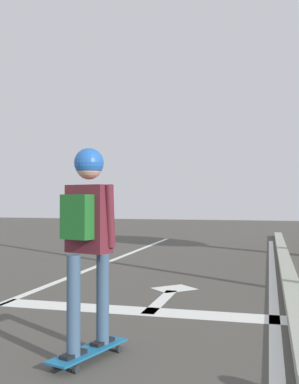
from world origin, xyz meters
name	(u,v)px	position (x,y,z in m)	size (l,w,h in m)	color
lane_line_curbside	(275,327)	(3.11, 6.00, 0.00)	(0.12, 20.00, 0.01)	silver
stop_bar	(135,311)	(1.52, 6.31, 0.00)	(3.49, 0.40, 0.01)	silver
lane_arrow_stem	(161,301)	(1.69, 6.89, 0.00)	(0.16, 1.40, 0.01)	silver
lane_arrow_head	(174,288)	(1.69, 7.74, 0.00)	(0.56, 0.44, 0.01)	silver
skateboard	(89,351)	(1.61, 4.63, 0.07)	(0.45, 0.85, 0.08)	#1A6291
skater	(88,222)	(1.61, 4.61, 1.14)	(0.45, 0.62, 1.67)	#3B5570
traffic_signal_mast	(250,13)	(2.80, 7.81, 4.03)	(4.46, 0.34, 6.00)	#615B54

